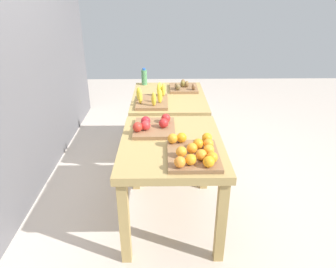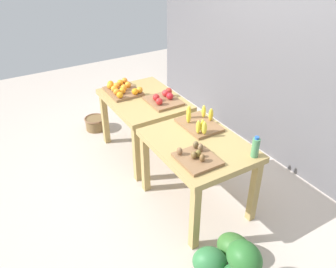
{
  "view_description": "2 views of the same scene",
  "coord_description": "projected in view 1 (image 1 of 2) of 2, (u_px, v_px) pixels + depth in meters",
  "views": [
    {
      "loc": [
        -2.72,
        0.06,
        1.85
      ],
      "look_at": [
        0.0,
        0.02,
        0.55
      ],
      "focal_mm": 33.13,
      "sensor_mm": 36.0,
      "label": 1
    },
    {
      "loc": [
        2.77,
        -1.65,
        2.54
      ],
      "look_at": [
        0.03,
        -0.02,
        0.58
      ],
      "focal_mm": 37.34,
      "sensor_mm": 36.0,
      "label": 2
    }
  ],
  "objects": [
    {
      "name": "ground_plane",
      "position": [
        170.0,
        181.0,
        3.25
      ],
      "size": [
        8.0,
        8.0,
        0.0
      ],
      "primitive_type": "plane",
      "color": "beige"
    },
    {
      "name": "back_wall",
      "position": [
        9.0,
        33.0,
        2.59
      ],
      "size": [
        4.4,
        0.12,
        3.0
      ],
      "primitive_type": "cube",
      "color": "#5D5B5F",
      "rests_on": "ground_plane"
    },
    {
      "name": "display_table_left",
      "position": [
        171.0,
        154.0,
        2.47
      ],
      "size": [
        1.04,
        0.8,
        0.76
      ],
      "color": "tan",
      "rests_on": "ground_plane"
    },
    {
      "name": "display_table_right",
      "position": [
        169.0,
        105.0,
        3.48
      ],
      "size": [
        1.04,
        0.8,
        0.76
      ],
      "color": "tan",
      "rests_on": "ground_plane"
    },
    {
      "name": "orange_bin",
      "position": [
        194.0,
        152.0,
        2.17
      ],
      "size": [
        0.45,
        0.37,
        0.11
      ],
      "color": "olive",
      "rests_on": "display_table_left"
    },
    {
      "name": "apple_bin",
      "position": [
        153.0,
        126.0,
        2.59
      ],
      "size": [
        0.4,
        0.35,
        0.11
      ],
      "color": "olive",
      "rests_on": "display_table_left"
    },
    {
      "name": "banana_crate",
      "position": [
        153.0,
        99.0,
        3.19
      ],
      "size": [
        0.44,
        0.32,
        0.17
      ],
      "color": "olive",
      "rests_on": "display_table_right"
    },
    {
      "name": "kiwi_bin",
      "position": [
        183.0,
        87.0,
        3.62
      ],
      "size": [
        0.36,
        0.32,
        0.1
      ],
      "color": "olive",
      "rests_on": "display_table_right"
    },
    {
      "name": "water_bottle",
      "position": [
        144.0,
        77.0,
        3.78
      ],
      "size": [
        0.07,
        0.07,
        0.2
      ],
      "color": "#4C8C59",
      "rests_on": "display_table_right"
    },
    {
      "name": "watermelon_pile",
      "position": [
        185.0,
        114.0,
        4.47
      ],
      "size": [
        0.63,
        0.61,
        0.49
      ],
      "color": "#2A6D34",
      "rests_on": "ground_plane"
    }
  ]
}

